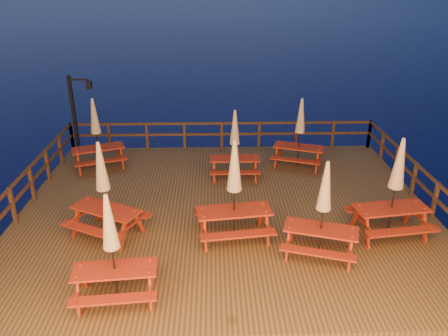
% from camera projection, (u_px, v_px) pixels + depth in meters
% --- Properties ---
extents(ground, '(500.00, 500.00, 0.00)m').
position_uv_depth(ground, '(225.00, 220.00, 13.08)').
color(ground, black).
rests_on(ground, ground).
extents(deck, '(12.00, 10.00, 0.40)m').
position_uv_depth(deck, '(225.00, 214.00, 13.00)').
color(deck, '#443015').
rests_on(deck, ground).
extents(deck_piles, '(11.44, 9.44, 1.40)m').
position_uv_depth(deck_piles, '(225.00, 228.00, 13.21)').
color(deck_piles, '#311F0F').
rests_on(deck_piles, ground).
extents(railing, '(11.80, 9.75, 1.10)m').
position_uv_depth(railing, '(224.00, 161.00, 14.24)').
color(railing, '#311F0F').
rests_on(railing, deck).
extents(lamp_post, '(0.85, 0.18, 3.00)m').
position_uv_depth(lamp_post, '(77.00, 108.00, 16.22)').
color(lamp_post, black).
rests_on(lamp_post, deck).
extents(picnic_table_0, '(2.10, 1.90, 2.50)m').
position_uv_depth(picnic_table_0, '(323.00, 208.00, 10.25)').
color(picnic_table_0, maroon).
rests_on(picnic_table_0, deck).
extents(picnic_table_1, '(2.10, 1.81, 2.73)m').
position_uv_depth(picnic_table_1, '(234.00, 189.00, 10.91)').
color(picnic_table_1, maroon).
rests_on(picnic_table_1, deck).
extents(picnic_table_2, '(1.85, 1.57, 2.48)m').
position_uv_depth(picnic_table_2, '(112.00, 247.00, 8.82)').
color(picnic_table_2, maroon).
rests_on(picnic_table_2, deck).
extents(picnic_table_3, '(2.10, 1.81, 2.71)m').
position_uv_depth(picnic_table_3, '(395.00, 187.00, 11.05)').
color(picnic_table_3, maroon).
rests_on(picnic_table_3, deck).
extents(picnic_table_4, '(2.32, 2.18, 2.62)m').
position_uv_depth(picnic_table_4, '(103.00, 189.00, 11.07)').
color(picnic_table_4, maroon).
rests_on(picnic_table_4, deck).
extents(picnic_table_5, '(1.65, 1.36, 2.36)m').
position_uv_depth(picnic_table_5, '(235.00, 143.00, 14.41)').
color(picnic_table_5, maroon).
rests_on(picnic_table_5, deck).
extents(picnic_table_6, '(2.12, 1.94, 2.48)m').
position_uv_depth(picnic_table_6, '(300.00, 132.00, 15.28)').
color(picnic_table_6, maroon).
rests_on(picnic_table_6, deck).
extents(picnic_table_7, '(2.16, 1.98, 2.52)m').
position_uv_depth(picnic_table_7, '(96.00, 132.00, 15.15)').
color(picnic_table_7, maroon).
rests_on(picnic_table_7, deck).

